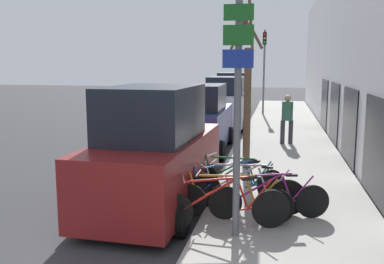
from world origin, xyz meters
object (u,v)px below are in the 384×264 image
object	(u,v)px
bicycle_0	(223,207)
bicycle_1	(233,200)
bicycle_5	(237,180)
traffic_light	(264,61)
signpost	(237,109)
bicycle_4	(234,186)
parked_car_0	(155,154)
street_tree	(247,92)
parked_car_1	(198,121)
bicycle_3	(245,190)
parked_car_2	(226,104)
pedestrian_near	(287,116)
bicycle_2	(269,199)
parked_car_3	(233,95)

from	to	relation	value
bicycle_0	bicycle_1	distance (m)	0.49
bicycle_5	traffic_light	world-z (taller)	traffic_light
signpost	bicycle_4	xyz separation A→B (m)	(-0.20, 1.54, -1.66)
traffic_light	bicycle_0	bearing A→B (deg)	-90.13
parked_car_0	street_tree	size ratio (longest dim) A/B	1.04
bicycle_0	parked_car_1	bearing A→B (deg)	-3.11
bicycle_4	parked_car_1	xyz separation A→B (m)	(-1.78, 5.66, 0.49)
bicycle_1	bicycle_3	size ratio (longest dim) A/B	0.96
signpost	parked_car_0	bearing A→B (deg)	139.34
bicycle_5	parked_car_1	size ratio (longest dim) A/B	0.44
bicycle_1	parked_car_2	distance (m)	12.51
bicycle_5	parked_car_0	xyz separation A→B (m)	(-1.59, -0.47, 0.57)
pedestrian_near	street_tree	world-z (taller)	street_tree
street_tree	bicycle_2	bearing A→B (deg)	-79.67
parked_car_2	bicycle_5	bearing A→B (deg)	-82.88
bicycle_4	bicycle_5	xyz separation A→B (m)	(0.04, 0.43, 0.00)
signpost	parked_car_0	world-z (taller)	signpost
bicycle_2	parked_car_1	xyz separation A→B (m)	(-2.47, 6.34, 0.50)
bicycle_3	parked_car_2	world-z (taller)	parked_car_2
parked_car_1	street_tree	size ratio (longest dim) A/B	1.05
signpost	bicycle_0	size ratio (longest dim) A/B	1.70
bicycle_0	street_tree	world-z (taller)	street_tree
bicycle_5	bicycle_2	bearing A→B (deg)	-131.22
traffic_light	bicycle_2	bearing A→B (deg)	-87.54
parked_car_1	pedestrian_near	bearing A→B (deg)	20.13
parked_car_1	street_tree	bearing A→B (deg)	-55.70
signpost	traffic_light	world-z (taller)	traffic_light
bicycle_1	parked_car_0	distance (m)	1.93
bicycle_1	bicycle_4	distance (m)	0.88
bicycle_4	bicycle_3	bearing A→B (deg)	-174.65
bicycle_0	parked_car_1	distance (m)	7.24
bicycle_1	pedestrian_near	distance (m)	7.75
parked_car_2	parked_car_3	xyz separation A→B (m)	(-0.30, 5.74, 0.02)
bicycle_3	bicycle_4	size ratio (longest dim) A/B	1.14
bicycle_5	parked_car_3	world-z (taller)	parked_car_3
parked_car_2	street_tree	xyz separation A→B (m)	(1.53, -8.36, 1.09)
bicycle_0	bicycle_3	size ratio (longest dim) A/B	0.99
signpost	parked_car_2	xyz separation A→B (m)	(-1.73, 13.06, -1.14)
signpost	bicycle_2	world-z (taller)	signpost
parked_car_1	parked_car_2	distance (m)	5.86
pedestrian_near	bicycle_3	bearing A→B (deg)	64.72
bicycle_4	parked_car_0	size ratio (longest dim) A/B	0.42
bicycle_3	parked_car_2	size ratio (longest dim) A/B	0.52
bicycle_4	bicycle_0	bearing A→B (deg)	145.88
parked_car_2	traffic_light	bearing A→B (deg)	67.46
bicycle_0	pedestrian_near	size ratio (longest dim) A/B	1.30
bicycle_4	parked_car_0	world-z (taller)	parked_car_0
signpost	parked_car_2	size ratio (longest dim) A/B	0.88
bicycle_4	parked_car_2	world-z (taller)	parked_car_2
bicycle_5	parked_car_0	bearing A→B (deg)	124.58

